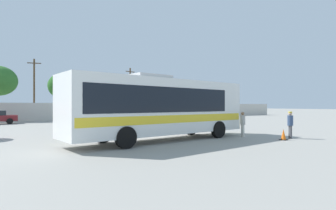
{
  "coord_description": "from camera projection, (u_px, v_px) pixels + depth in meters",
  "views": [
    {
      "loc": [
        -8.83,
        -13.81,
        2.0
      ],
      "look_at": [
        -0.61,
        -0.52,
        2.04
      ],
      "focal_mm": 28.48,
      "sensor_mm": 36.0,
      "label": 1
    }
  ],
  "objects": [
    {
      "name": "attendant_by_bus_door",
      "position": [
        243.0,
        123.0,
        17.12
      ],
      "size": [
        0.41,
        0.41,
        1.6
      ],
      "color": "silver",
      "rests_on": "ground_plane"
    },
    {
      "name": "passenger_waiting_on_apron",
      "position": [
        290.0,
        123.0,
        16.19
      ],
      "size": [
        0.45,
        0.45,
        1.64
      ],
      "color": "#4C4C51",
      "rests_on": "ground_plane"
    },
    {
      "name": "roadside_tree_midright",
      "position": [
        95.0,
        89.0,
        40.25
      ],
      "size": [
        3.72,
        3.72,
        6.1
      ],
      "color": "brown",
      "rests_on": "ground_plane"
    },
    {
      "name": "utility_pole_near",
      "position": [
        130.0,
        92.0,
        44.19
      ],
      "size": [
        1.77,
        0.6,
        8.25
      ],
      "color": "#4C3823",
      "rests_on": "ground_plane"
    },
    {
      "name": "ground_plane",
      "position": [
        114.0,
        127.0,
        24.88
      ],
      "size": [
        300.0,
        300.0,
        0.0
      ],
      "primitive_type": "plane",
      "color": "gray"
    },
    {
      "name": "coach_bus_white_yellow",
      "position": [
        160.0,
        106.0,
        15.16
      ],
      "size": [
        11.5,
        4.0,
        3.7
      ],
      "color": "white",
      "rests_on": "ground_plane"
    },
    {
      "name": "perimeter_wall",
      "position": [
        78.0,
        112.0,
        36.98
      ],
      "size": [
        80.0,
        0.3,
        2.35
      ],
      "primitive_type": "cube",
      "color": "beige",
      "rests_on": "ground_plane"
    },
    {
      "name": "utility_pole_far",
      "position": [
        34.0,
        88.0,
        37.66
      ],
      "size": [
        1.78,
        0.51,
        8.62
      ],
      "color": "#4C3823",
      "rests_on": "ground_plane"
    },
    {
      "name": "traffic_cone_on_apron",
      "position": [
        283.0,
        135.0,
        15.44
      ],
      "size": [
        0.36,
        0.36,
        0.64
      ],
      "color": "black",
      "rests_on": "ground_plane"
    },
    {
      "name": "roadside_tree_midleft",
      "position": [
        64.0,
        86.0,
        42.02
      ],
      "size": [
        4.9,
        4.9,
        7.21
      ],
      "color": "brown",
      "rests_on": "ground_plane"
    }
  ]
}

